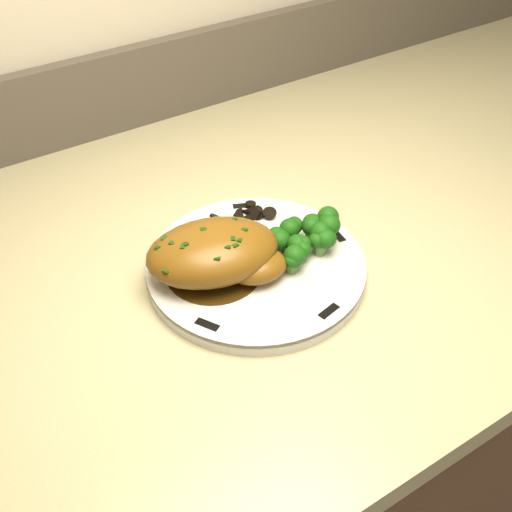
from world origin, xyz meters
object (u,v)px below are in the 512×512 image
broccoli_florets (303,238)px  plate (256,268)px  chicken_breast (218,254)px  counter (227,456)px

broccoli_florets → plate: bearing=168.6°
chicken_breast → plate: bearing=4.6°
counter → plate: size_ratio=8.53×
counter → chicken_breast: size_ratio=12.64×
chicken_breast → broccoli_florets: size_ratio=1.96×
plate → chicken_breast: (-0.04, 0.01, 0.04)m
counter → plate: (0.02, -0.06, 0.45)m
plate → chicken_breast: size_ratio=1.48×
plate → counter: bearing=104.8°
chicken_breast → broccoli_florets: 0.10m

